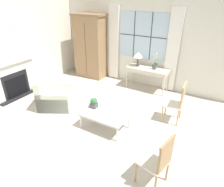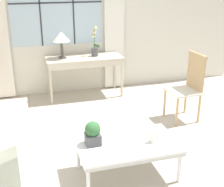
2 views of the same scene
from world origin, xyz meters
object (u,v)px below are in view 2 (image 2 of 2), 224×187
at_px(table_lamp, 61,38).
at_px(console_table, 84,61).
at_px(side_chair_wooden, 189,83).
at_px(coffee_table, 127,146).
at_px(pillar_candle, 153,136).
at_px(potted_orchid, 95,46).
at_px(potted_plant_small, 93,133).

bearing_deg(table_lamp, console_table, -4.35).
bearing_deg(side_chair_wooden, coffee_table, -140.11).
xyz_separation_m(console_table, pillar_candle, (0.24, -2.60, -0.17)).
height_order(coffee_table, pillar_candle, pillar_candle).
xyz_separation_m(coffee_table, pillar_candle, (0.28, -0.06, 0.11)).
height_order(table_lamp, coffee_table, table_lamp).
xyz_separation_m(potted_orchid, pillar_candle, (0.04, -2.63, -0.44)).
height_order(potted_orchid, potted_plant_small, potted_orchid).
bearing_deg(potted_orchid, potted_plant_small, -103.59).
bearing_deg(side_chair_wooden, table_lamp, 140.29).
relative_size(coffee_table, pillar_candle, 7.00).
distance_m(console_table, pillar_candle, 2.62).
height_order(side_chair_wooden, coffee_table, side_chair_wooden).
height_order(potted_orchid, coffee_table, potted_orchid).
bearing_deg(table_lamp, coffee_table, -82.20).
bearing_deg(potted_plant_small, coffee_table, -13.15).
relative_size(potted_orchid, side_chair_wooden, 0.52).
bearing_deg(coffee_table, side_chair_wooden, 39.89).
bearing_deg(potted_plant_small, console_table, 80.77).
relative_size(console_table, side_chair_wooden, 1.31).
xyz_separation_m(potted_orchid, potted_plant_small, (-0.60, -2.48, -0.37)).
relative_size(potted_orchid, coffee_table, 0.49).
height_order(side_chair_wooden, pillar_candle, side_chair_wooden).
bearing_deg(console_table, pillar_candle, -84.71).
relative_size(coffee_table, potted_plant_small, 4.18).
distance_m(side_chair_wooden, coffee_table, 1.80).
distance_m(potted_orchid, potted_plant_small, 2.58).
distance_m(potted_orchid, side_chair_wooden, 1.85).
distance_m(table_lamp, coffee_table, 2.70).
height_order(potted_orchid, pillar_candle, potted_orchid).
bearing_deg(coffee_table, potted_plant_small, 166.85).
bearing_deg(pillar_candle, side_chair_wooden, 47.68).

